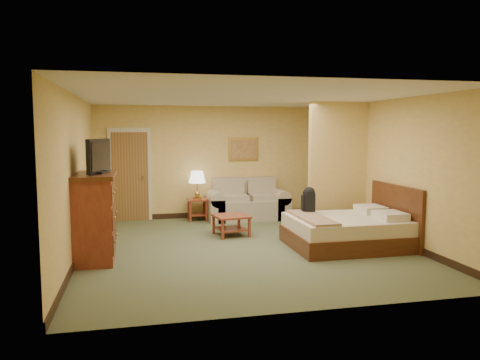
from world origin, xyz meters
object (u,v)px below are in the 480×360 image
object	(u,v)px
coffee_table	(231,221)
dresser	(94,216)
loveseat	(247,206)
bed	(349,230)

from	to	relation	value
coffee_table	dresser	size ratio (longest dim) A/B	0.53
dresser	loveseat	bearing A→B (deg)	41.63
coffee_table	bed	distance (m)	2.26
bed	loveseat	bearing A→B (deg)	111.34
bed	coffee_table	bearing A→B (deg)	145.12
loveseat	coffee_table	distance (m)	1.78
coffee_table	dresser	distance (m)	2.73
loveseat	dresser	world-z (taller)	dresser
dresser	bed	size ratio (longest dim) A/B	0.70
loveseat	dresser	size ratio (longest dim) A/B	1.35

